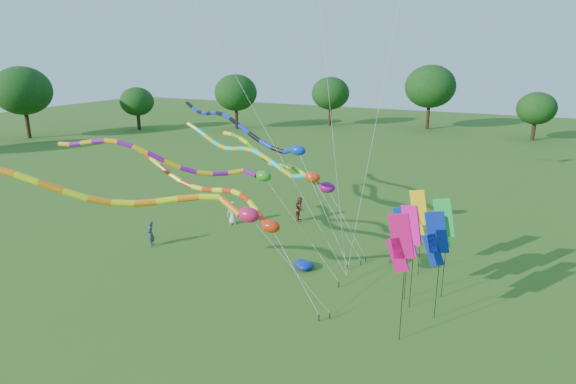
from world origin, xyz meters
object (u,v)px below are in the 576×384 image
at_px(person_a, 233,213).
at_px(tube_kite_red, 217,194).
at_px(person_c, 300,209).
at_px(person_b, 151,234).
at_px(blue_nylon_heap, 311,264).
at_px(tube_kite_orange, 133,196).

bearing_deg(person_a, tube_kite_red, -89.01).
bearing_deg(person_c, person_a, 108.81).
bearing_deg(person_b, blue_nylon_heap, 72.32).
bearing_deg(person_b, person_c, 116.56).
xyz_separation_m(tube_kite_orange, blue_nylon_heap, (4.76, 7.71, -5.30)).
height_order(tube_kite_red, person_c, tube_kite_red).
distance_m(tube_kite_orange, person_c, 15.12).
distance_m(tube_kite_red, blue_nylon_heap, 6.34).
relative_size(tube_kite_red, person_a, 8.47).
distance_m(tube_kite_red, tube_kite_orange, 5.57).
bearing_deg(tube_kite_red, person_c, 105.47).
bearing_deg(tube_kite_red, tube_kite_orange, -74.65).
bearing_deg(tube_kite_orange, person_a, 79.71).
xyz_separation_m(tube_kite_red, person_a, (-3.16, 6.40, -3.45)).
bearing_deg(tube_kite_red, blue_nylon_heap, 47.98).
bearing_deg(person_a, tube_kite_orange, -102.23).
height_order(blue_nylon_heap, person_a, person_a).
bearing_deg(blue_nylon_heap, person_b, -172.15).
relative_size(blue_nylon_heap, person_a, 1.15).
bearing_deg(person_c, person_b, 127.60).
bearing_deg(person_c, blue_nylon_heap, -165.65).
bearing_deg(blue_nylon_heap, person_a, 151.34).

